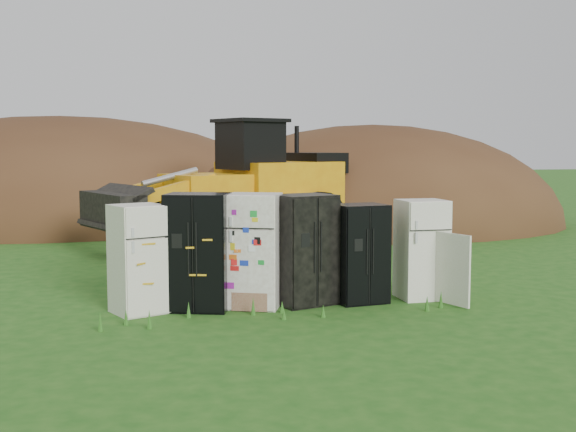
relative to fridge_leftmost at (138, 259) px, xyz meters
name	(u,v)px	position (x,y,z in m)	size (l,w,h in m)	color
ground	(287,305)	(2.42, 0.04, -0.86)	(120.00, 120.00, 0.00)	#1E5216
fridge_leftmost	(138,259)	(0.00, 0.00, 0.00)	(0.76, 0.73, 1.73)	white
fridge_black_side	(198,252)	(0.95, 0.05, 0.08)	(0.98, 0.78, 1.89)	black
fridge_sticker	(254,250)	(1.87, 0.04, 0.07)	(0.83, 0.77, 1.87)	white
fridge_dark_mid	(304,249)	(2.72, 0.06, 0.06)	(0.94, 0.77, 1.84)	black
fridge_black_right	(360,253)	(3.68, 0.00, -0.03)	(0.83, 0.69, 1.67)	black
fridge_open_door	(422,249)	(4.82, 0.06, 0.00)	(0.78, 0.72, 1.72)	white
wheel_loader	(223,184)	(2.22, 6.73, 0.81)	(6.90, 2.80, 3.34)	#E4A10F
dirt_mound_right	(372,225)	(7.78, 11.19, -0.86)	(13.12, 9.62, 6.67)	#3E2414
dirt_mound_left	(63,219)	(-2.46, 15.37, -0.86)	(17.47, 13.11, 7.40)	#3E2414
dirt_mound_back	(182,209)	(2.03, 18.58, -0.86)	(15.93, 10.62, 4.85)	#3E2414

